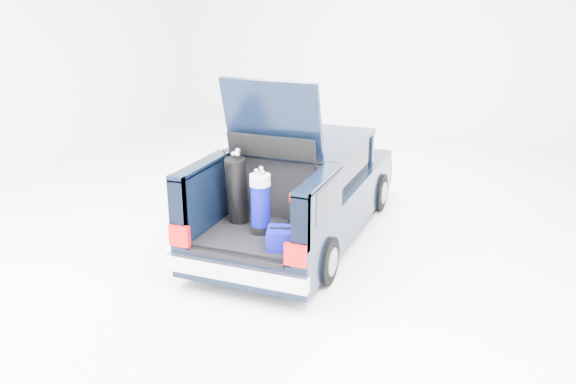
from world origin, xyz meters
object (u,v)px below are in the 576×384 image
at_px(blue_golf_bag, 260,203).
at_px(blue_duffel, 289,238).
at_px(black_golf_bag, 237,190).
at_px(red_suitcase, 304,213).
at_px(car, 303,190).

distance_m(blue_golf_bag, blue_duffel, 0.65).
height_order(black_golf_bag, blue_golf_bag, black_golf_bag).
distance_m(red_suitcase, black_golf_bag, 0.93).
height_order(car, black_golf_bag, car).
relative_size(black_golf_bag, blue_duffel, 1.71).
distance_m(red_suitcase, blue_golf_bag, 0.56).
relative_size(car, black_golf_bag, 4.73).
relative_size(car, red_suitcase, 8.67).
relative_size(red_suitcase, blue_duffel, 0.93).
bearing_deg(black_golf_bag, blue_golf_bag, -28.93).
bearing_deg(car, black_golf_bag, -107.16).
bearing_deg(blue_duffel, red_suitcase, 73.72).
bearing_deg(black_golf_bag, red_suitcase, -2.30).
bearing_deg(red_suitcase, black_golf_bag, -168.39).
distance_m(black_golf_bag, blue_golf_bag, 0.47).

